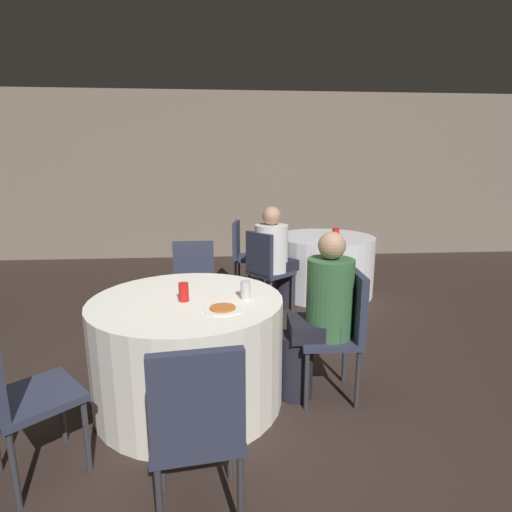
# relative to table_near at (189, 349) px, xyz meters

# --- Properties ---
(ground_plane) EXTENTS (16.00, 16.00, 0.00)m
(ground_plane) POSITION_rel_table_near_xyz_m (0.15, -0.14, -0.37)
(ground_plane) COLOR #332621
(wall_back) EXTENTS (16.00, 0.06, 2.80)m
(wall_back) POSITION_rel_table_near_xyz_m (0.15, 4.47, 1.03)
(wall_back) COLOR gray
(wall_back) RESTS_ON ground_plane
(table_near) EXTENTS (1.28, 1.28, 0.74)m
(table_near) POSITION_rel_table_near_xyz_m (0.00, 0.00, 0.00)
(table_near) COLOR white
(table_near) RESTS_ON ground_plane
(table_far) EXTENTS (1.23, 1.23, 0.74)m
(table_far) POSITION_rel_table_near_xyz_m (1.50, 2.25, 0.00)
(table_far) COLOR silver
(table_far) RESTS_ON ground_plane
(chair_near_south) EXTENTS (0.45, 0.45, 0.91)m
(chair_near_south) POSITION_rel_table_near_xyz_m (0.13, -1.05, 0.18)
(chair_near_south) COLOR #2D3347
(chair_near_south) RESTS_ON ground_plane
(chair_near_southwest) EXTENTS (0.56, 0.56, 0.91)m
(chair_near_southwest) POSITION_rel_table_near_xyz_m (-0.79, -0.69, 0.18)
(chair_near_southwest) COLOR #2D3347
(chair_near_southwest) RESTS_ON ground_plane
(chair_near_north) EXTENTS (0.41, 0.42, 0.91)m
(chair_near_north) POSITION_rel_table_near_xyz_m (-0.03, 1.05, 0.18)
(chair_near_north) COLOR #2D3347
(chair_near_north) RESTS_ON ground_plane
(chair_near_east) EXTENTS (0.42, 0.42, 0.91)m
(chair_near_east) POSITION_rel_table_near_xyz_m (1.05, -0.04, 0.18)
(chair_near_east) COLOR #2D3347
(chair_near_east) RESTS_ON ground_plane
(chair_far_west) EXTENTS (0.46, 0.46, 0.91)m
(chair_far_west) POSITION_rel_table_near_xyz_m (0.49, 2.42, 0.18)
(chair_far_west) COLOR #2D3347
(chair_far_west) RESTS_ON ground_plane
(chair_far_southwest) EXTENTS (0.56, 0.56, 0.91)m
(chair_far_southwest) POSITION_rel_table_near_xyz_m (0.69, 1.63, 0.18)
(chair_far_southwest) COLOR #2D3347
(chair_far_southwest) RESTS_ON ground_plane
(person_green_jacket) EXTENTS (0.50, 0.32, 1.18)m
(person_green_jacket) POSITION_rel_table_near_xyz_m (0.89, -0.03, 0.22)
(person_green_jacket) COLOR black
(person_green_jacket) RESTS_ON ground_plane
(person_white_shirt) EXTENTS (0.50, 0.48, 1.17)m
(person_white_shirt) POSITION_rel_table_near_xyz_m (0.82, 1.72, 0.24)
(person_white_shirt) COLOR black
(person_white_shirt) RESTS_ON ground_plane
(pizza_plate_near) EXTENTS (0.24, 0.24, 0.02)m
(pizza_plate_near) POSITION_rel_table_near_xyz_m (0.24, -0.23, 0.38)
(pizza_plate_near) COLOR white
(pizza_plate_near) RESTS_ON table_near
(soda_can_red) EXTENTS (0.07, 0.07, 0.12)m
(soda_can_red) POSITION_rel_table_near_xyz_m (-0.01, -0.05, 0.43)
(soda_can_red) COLOR red
(soda_can_red) RESTS_ON table_near
(soda_can_silver) EXTENTS (0.07, 0.07, 0.12)m
(soda_can_silver) POSITION_rel_table_near_xyz_m (0.39, -0.04, 0.43)
(soda_can_silver) COLOR silver
(soda_can_silver) RESTS_ON table_near
(cup_far) EXTENTS (0.09, 0.09, 0.09)m
(cup_far) POSITION_rel_table_near_xyz_m (1.64, 2.27, 0.42)
(cup_far) COLOR red
(cup_far) RESTS_ON table_far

